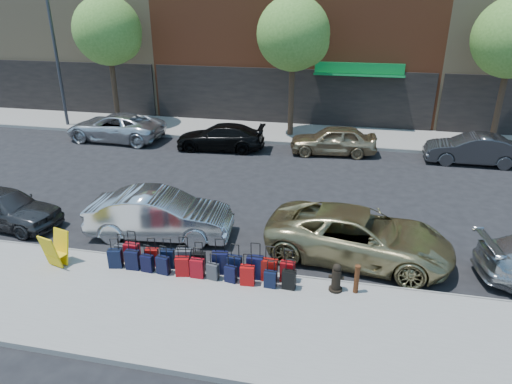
% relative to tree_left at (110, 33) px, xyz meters
% --- Properties ---
extents(ground, '(120.00, 120.00, 0.00)m').
position_rel_tree_left_xyz_m(ground, '(9.86, -9.50, -5.41)').
color(ground, black).
rests_on(ground, ground).
extents(sidewalk_near, '(60.00, 4.00, 0.15)m').
position_rel_tree_left_xyz_m(sidewalk_near, '(9.86, -16.00, -5.34)').
color(sidewalk_near, gray).
rests_on(sidewalk_near, ground).
extents(sidewalk_far, '(60.00, 4.00, 0.15)m').
position_rel_tree_left_xyz_m(sidewalk_far, '(9.86, 0.50, -5.34)').
color(sidewalk_far, gray).
rests_on(sidewalk_far, ground).
extents(curb_near, '(60.00, 0.08, 0.15)m').
position_rel_tree_left_xyz_m(curb_near, '(9.86, -13.98, -5.34)').
color(curb_near, gray).
rests_on(curb_near, ground).
extents(curb_far, '(60.00, 0.08, 0.15)m').
position_rel_tree_left_xyz_m(curb_far, '(9.86, -1.52, -5.34)').
color(curb_far, gray).
rests_on(curb_far, ground).
extents(tree_left, '(3.80, 3.80, 7.27)m').
position_rel_tree_left_xyz_m(tree_left, '(0.00, 0.00, 0.00)').
color(tree_left, black).
rests_on(tree_left, sidewalk_far).
extents(tree_center, '(3.80, 3.80, 7.27)m').
position_rel_tree_left_xyz_m(tree_center, '(10.50, 0.00, 0.00)').
color(tree_center, black).
rests_on(tree_center, sidewalk_far).
extents(streetlight, '(2.59, 0.18, 8.00)m').
position_rel_tree_left_xyz_m(streetlight, '(-2.94, -0.70, -0.75)').
color(streetlight, '#333338').
rests_on(streetlight, sidewalk_far).
extents(suitcase_front_0, '(0.36, 0.21, 0.86)m').
position_rel_tree_left_xyz_m(suitcase_front_0, '(7.41, -14.26, -4.99)').
color(suitcase_front_0, '#343539').
rests_on(suitcase_front_0, sidewalk_near).
extents(suitcase_front_1, '(0.43, 0.24, 1.03)m').
position_rel_tree_left_xyz_m(suitcase_front_1, '(7.78, -14.32, -4.94)').
color(suitcase_front_1, maroon).
rests_on(suitcase_front_1, sidewalk_near).
extents(suitcase_front_2, '(0.39, 0.26, 0.87)m').
position_rel_tree_left_xyz_m(suitcase_front_2, '(8.39, -14.31, -4.99)').
color(suitcase_front_2, maroon).
rests_on(suitcase_front_2, sidewalk_near).
extents(suitcase_front_3, '(0.40, 0.26, 0.92)m').
position_rel_tree_left_xyz_m(suitcase_front_3, '(8.87, -14.32, -4.97)').
color(suitcase_front_3, black).
rests_on(suitcase_front_3, sidewalk_near).
extents(suitcase_front_4, '(0.45, 0.30, 1.01)m').
position_rel_tree_left_xyz_m(suitcase_front_4, '(9.36, -14.30, -4.94)').
color(suitcase_front_4, '#3C3C41').
rests_on(suitcase_front_4, sidewalk_near).
extents(suitcase_front_5, '(0.39, 0.25, 0.88)m').
position_rel_tree_left_xyz_m(suitcase_front_5, '(9.79, -14.26, -4.99)').
color(suitcase_front_5, black).
rests_on(suitcase_front_5, sidewalk_near).
extents(suitcase_front_6, '(0.48, 0.32, 1.06)m').
position_rel_tree_left_xyz_m(suitcase_front_6, '(10.42, -14.28, -4.93)').
color(suitcase_front_6, black).
rests_on(suitcase_front_6, sidewalk_near).
extents(suitcase_front_7, '(0.41, 0.24, 0.96)m').
position_rel_tree_left_xyz_m(suitcase_front_7, '(10.83, -14.30, -4.96)').
color(suitcase_front_7, black).
rests_on(suitcase_front_7, sidewalk_near).
extents(suitcase_front_8, '(0.44, 0.25, 1.07)m').
position_rel_tree_left_xyz_m(suitcase_front_8, '(11.42, -14.31, -4.93)').
color(suitcase_front_8, black).
rests_on(suitcase_front_8, sidewalk_near).
extents(suitcase_front_9, '(0.43, 0.25, 1.02)m').
position_rel_tree_left_xyz_m(suitcase_front_9, '(11.82, -14.34, -4.94)').
color(suitcase_front_9, maroon).
rests_on(suitcase_front_9, sidewalk_near).
extents(suitcase_front_10, '(0.40, 0.24, 0.94)m').
position_rel_tree_left_xyz_m(suitcase_front_10, '(12.31, -14.27, -4.97)').
color(suitcase_front_10, maroon).
rests_on(suitcase_front_10, sidewalk_near).
extents(suitcase_back_0, '(0.41, 0.29, 0.90)m').
position_rel_tree_left_xyz_m(suitcase_back_0, '(7.40, -14.61, -4.98)').
color(suitcase_back_0, black).
rests_on(suitcase_back_0, sidewalk_near).
extents(suitcase_back_1, '(0.40, 0.24, 0.93)m').
position_rel_tree_left_xyz_m(suitcase_back_1, '(7.92, -14.59, -4.97)').
color(suitcase_back_1, black).
rests_on(suitcase_back_1, sidewalk_near).
extents(suitcase_back_2, '(0.36, 0.23, 0.82)m').
position_rel_tree_left_xyz_m(suitcase_back_2, '(8.38, -14.62, -5.01)').
color(suitcase_back_2, black).
rests_on(suitcase_back_2, sidewalk_near).
extents(suitcase_back_3, '(0.38, 0.26, 0.85)m').
position_rel_tree_left_xyz_m(suitcase_back_3, '(8.86, -14.63, -5.00)').
color(suitcase_back_3, black).
rests_on(suitcase_back_3, sidewalk_near).
extents(suitcase_back_4, '(0.42, 0.29, 0.91)m').
position_rel_tree_left_xyz_m(suitcase_back_4, '(9.42, -14.61, -4.98)').
color(suitcase_back_4, '#99090C').
rests_on(suitcase_back_4, sidewalk_near).
extents(suitcase_back_5, '(0.38, 0.22, 0.90)m').
position_rel_tree_left_xyz_m(suitcase_back_5, '(9.85, -14.60, -4.98)').
color(suitcase_back_5, maroon).
rests_on(suitcase_back_5, sidewalk_near).
extents(suitcase_back_6, '(0.35, 0.24, 0.77)m').
position_rel_tree_left_xyz_m(suitcase_back_6, '(10.30, -14.61, -5.02)').
color(suitcase_back_6, '#36363A').
rests_on(suitcase_back_6, sidewalk_near).
extents(suitcase_back_7, '(0.35, 0.24, 0.77)m').
position_rel_tree_left_xyz_m(suitcase_back_7, '(10.81, -14.63, -5.02)').
color(suitcase_back_7, black).
rests_on(suitcase_back_7, sidewalk_near).
extents(suitcase_back_8, '(0.40, 0.25, 0.91)m').
position_rel_tree_left_xyz_m(suitcase_back_8, '(11.28, -14.66, -4.98)').
color(suitcase_back_8, '#AC0B0B').
rests_on(suitcase_back_8, sidewalk_near).
extents(suitcase_back_9, '(0.33, 0.20, 0.78)m').
position_rel_tree_left_xyz_m(suitcase_back_9, '(11.91, -14.65, -5.02)').
color(suitcase_back_9, black).
rests_on(suitcase_back_9, sidewalk_near).
extents(suitcase_back_10, '(0.37, 0.23, 0.86)m').
position_rel_tree_left_xyz_m(suitcase_back_10, '(12.40, -14.61, -4.99)').
color(suitcase_back_10, black).
rests_on(suitcase_back_10, sidewalk_near).
extents(fire_hydrant, '(0.41, 0.36, 0.81)m').
position_rel_tree_left_xyz_m(fire_hydrant, '(13.63, -14.44, -4.89)').
color(fire_hydrant, black).
rests_on(fire_hydrant, sidewalk_near).
extents(bollard, '(0.15, 0.15, 0.81)m').
position_rel_tree_left_xyz_m(bollard, '(14.15, -14.42, -4.84)').
color(bollard, '#38190C').
rests_on(bollard, sidewalk_near).
extents(display_rack, '(0.71, 0.76, 1.02)m').
position_rel_tree_left_xyz_m(display_rack, '(5.69, -14.86, -4.76)').
color(display_rack, yellow).
rests_on(display_rack, sidewalk_near).
extents(car_near_0, '(4.11, 1.99, 1.35)m').
position_rel_tree_left_xyz_m(car_near_0, '(2.31, -12.74, -4.74)').
color(car_near_0, '#363638').
rests_on(car_near_0, ground).
extents(car_near_1, '(4.81, 2.09, 1.54)m').
position_rel_tree_left_xyz_m(car_near_1, '(7.82, -12.34, -4.64)').
color(car_near_1, silver).
rests_on(car_near_1, ground).
extents(car_near_2, '(5.75, 3.22, 1.52)m').
position_rel_tree_left_xyz_m(car_near_2, '(14.17, -12.41, -4.65)').
color(car_near_2, '#9A8D5E').
rests_on(car_near_2, ground).
extents(car_far_0, '(5.42, 2.66, 1.48)m').
position_rel_tree_left_xyz_m(car_far_0, '(1.08, -2.61, -4.67)').
color(car_far_0, silver).
rests_on(car_far_0, ground).
extents(car_far_1, '(4.65, 2.15, 1.32)m').
position_rel_tree_left_xyz_m(car_far_1, '(7.16, -3.00, -4.75)').
color(car_far_1, black).
rests_on(car_far_1, ground).
extents(car_far_2, '(4.38, 2.11, 1.44)m').
position_rel_tree_left_xyz_m(car_far_2, '(12.87, -2.55, -4.69)').
color(car_far_2, '#9A845E').
rests_on(car_far_2, ground).
extents(car_far_3, '(4.28, 1.50, 1.41)m').
position_rel_tree_left_xyz_m(car_far_3, '(19.36, -2.62, -4.71)').
color(car_far_3, '#363639').
rests_on(car_far_3, ground).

